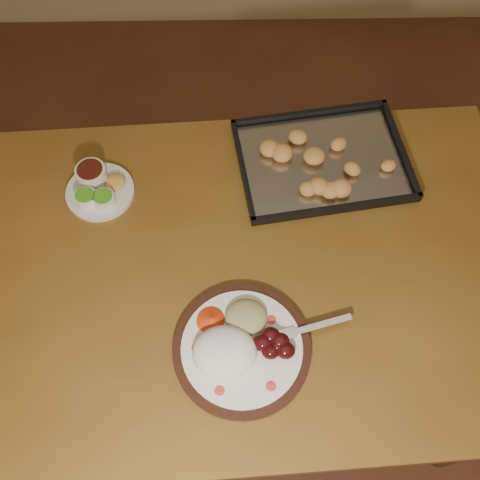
{
  "coord_description": "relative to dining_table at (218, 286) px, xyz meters",
  "views": [
    {
      "loc": [
        -0.2,
        -0.29,
        1.89
      ],
      "look_at": [
        -0.19,
        0.31,
        0.77
      ],
      "focal_mm": 40.0,
      "sensor_mm": 36.0,
      "label": 1
    }
  ],
  "objects": [
    {
      "name": "condiment_saucer",
      "position": [
        -0.3,
        0.22,
        0.12
      ],
      "size": [
        0.17,
        0.17,
        0.06
      ],
      "rotation": [
        0.0,
        0.0,
        0.22
      ],
      "color": "silver",
      "rests_on": "dining_table"
    },
    {
      "name": "baking_tray",
      "position": [
        0.27,
        0.3,
        0.11
      ],
      "size": [
        0.47,
        0.38,
        0.04
      ],
      "rotation": [
        0.0,
        0.0,
        0.15
      ],
      "color": "black",
      "rests_on": "dining_table"
    },
    {
      "name": "dining_table",
      "position": [
        0.0,
        0.0,
        0.0
      ],
      "size": [
        1.55,
        0.98,
        0.75
      ],
      "rotation": [
        0.0,
        0.0,
        0.06
      ],
      "color": "brown",
      "rests_on": "ground"
    },
    {
      "name": "ground",
      "position": [
        0.25,
        -0.24,
        -0.65
      ],
      "size": [
        4.0,
        4.0,
        0.0
      ],
      "primitive_type": "plane",
      "color": "brown",
      "rests_on": "ground"
    },
    {
      "name": "dinner_plate",
      "position": [
        0.05,
        -0.19,
        0.12
      ],
      "size": [
        0.39,
        0.3,
        0.07
      ],
      "rotation": [
        0.0,
        0.0,
        0.22
      ],
      "color": "black",
      "rests_on": "dining_table"
    }
  ]
}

